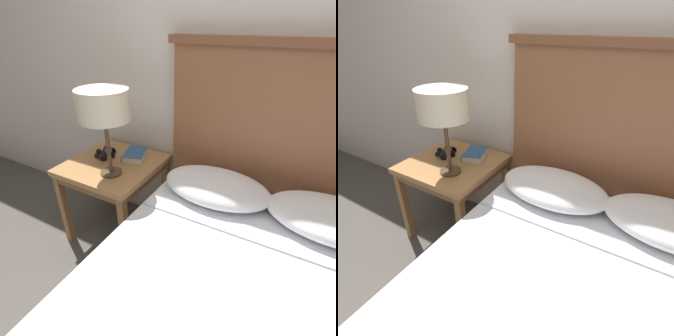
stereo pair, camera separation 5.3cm
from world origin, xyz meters
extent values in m
cube|color=silver|center=(0.00, 1.12, 1.30)|extent=(8.00, 0.06, 2.60)
cube|color=#AD7A47|center=(-0.72, 0.78, 0.56)|extent=(0.58, 0.58, 0.04)
cube|color=brown|center=(-0.72, 0.78, 0.52)|extent=(0.55, 0.55, 0.05)
cube|color=olive|center=(-0.97, 0.52, 0.27)|extent=(0.04, 0.04, 0.55)
cube|color=olive|center=(-0.46, 0.52, 0.27)|extent=(0.04, 0.04, 0.55)
cube|color=olive|center=(-0.97, 1.03, 0.27)|extent=(0.04, 0.04, 0.55)
cube|color=olive|center=(-0.46, 1.03, 0.27)|extent=(0.04, 0.04, 0.55)
cube|color=white|center=(0.27, 0.70, 0.52)|extent=(1.20, 0.28, 0.01)
cube|color=brown|center=(0.27, 1.05, 0.65)|extent=(1.32, 0.06, 1.29)
cube|color=brown|center=(0.27, 1.05, 1.32)|extent=(1.38, 0.10, 0.04)
ellipsoid|color=white|center=(-0.01, 0.81, 0.59)|extent=(0.60, 0.36, 0.15)
ellipsoid|color=white|center=(0.56, 0.81, 0.59)|extent=(0.60, 0.36, 0.15)
cylinder|color=#4C3823|center=(-0.63, 0.66, 0.59)|extent=(0.13, 0.13, 0.01)
cylinder|color=#4C3823|center=(-0.63, 0.66, 0.76)|extent=(0.02, 0.02, 0.33)
sphere|color=#4C3823|center=(-0.63, 0.66, 0.74)|extent=(0.04, 0.04, 0.04)
cylinder|color=beige|center=(-0.63, 0.66, 1.01)|extent=(0.29, 0.29, 0.17)
cube|color=silver|center=(-0.63, 0.91, 0.60)|extent=(0.18, 0.22, 0.04)
cube|color=#2D568E|center=(-0.63, 0.91, 0.62)|extent=(0.19, 0.22, 0.00)
cube|color=#2D568E|center=(-0.69, 0.89, 0.60)|extent=(0.07, 0.19, 0.04)
cylinder|color=black|center=(-0.80, 0.79, 0.60)|extent=(0.09, 0.10, 0.04)
cylinder|color=black|center=(-0.76, 0.82, 0.60)|extent=(0.05, 0.03, 0.05)
cylinder|color=black|center=(-0.85, 0.77, 0.60)|extent=(0.04, 0.03, 0.04)
cylinder|color=black|center=(-0.84, 0.85, 0.60)|extent=(0.09, 0.10, 0.04)
cylinder|color=black|center=(-0.80, 0.87, 0.60)|extent=(0.05, 0.03, 0.05)
cylinder|color=black|center=(-0.88, 0.82, 0.60)|extent=(0.04, 0.03, 0.04)
cube|color=black|center=(-0.82, 0.82, 0.61)|extent=(0.07, 0.06, 0.01)
cylinder|color=black|center=(-0.82, 0.82, 0.62)|extent=(0.02, 0.02, 0.02)
camera|label=1|loc=(0.34, -0.39, 1.40)|focal=28.00mm
camera|label=2|loc=(0.38, -0.37, 1.40)|focal=28.00mm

